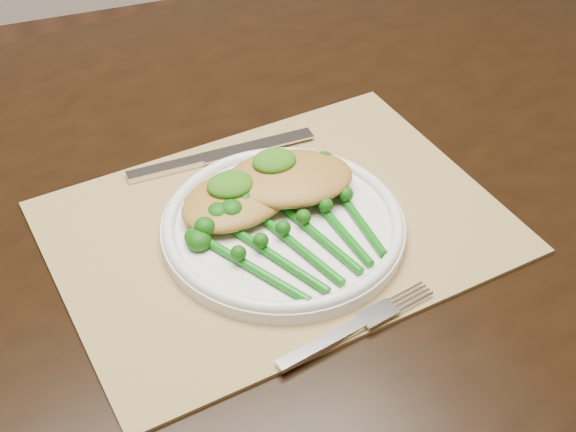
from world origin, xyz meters
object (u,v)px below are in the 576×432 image
object	(u,v)px
chicken_fillet_left	(238,198)
broccolini_bundle	(306,240)
dinner_plate	(283,225)
dining_table	(238,380)
placemat	(278,227)

from	to	relation	value
chicken_fillet_left	broccolini_bundle	size ratio (longest dim) A/B	0.61
dinner_plate	chicken_fillet_left	xyz separation A→B (m)	(-0.04, 0.04, 0.02)
dinner_plate	broccolini_bundle	world-z (taller)	broccolini_bundle
dining_table	dinner_plate	size ratio (longest dim) A/B	6.63
dinner_plate	broccolini_bundle	distance (m)	0.04
placemat	broccolini_bundle	size ratio (longest dim) A/B	2.17
chicken_fillet_left	dinner_plate	bearing A→B (deg)	-67.68
placemat	chicken_fillet_left	world-z (taller)	chicken_fillet_left
dining_table	dinner_plate	distance (m)	0.41
dining_table	chicken_fillet_left	distance (m)	0.41
dining_table	chicken_fillet_left	xyz separation A→B (m)	(-0.00, -0.07, 0.41)
chicken_fillet_left	placemat	bearing A→B (deg)	-56.65
dinner_plate	chicken_fillet_left	bearing A→B (deg)	133.38
placemat	broccolini_bundle	xyz separation A→B (m)	(0.01, -0.05, 0.02)
dining_table	placemat	bearing A→B (deg)	-79.45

